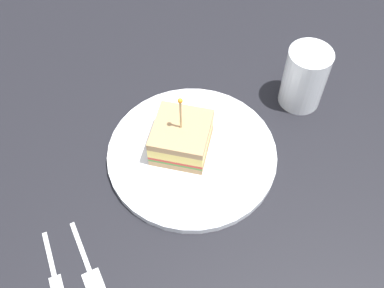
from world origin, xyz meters
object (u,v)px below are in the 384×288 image
sandwich_half_center (181,138)px  drink_glass (304,81)px  plate (192,154)px  fork (90,273)px  knife (56,285)px

sandwich_half_center → drink_glass: bearing=-32.5°
plate → sandwich_half_center: bearing=97.1°
sandwich_half_center → fork: size_ratio=1.01×
fork → knife: size_ratio=0.98×
sandwich_half_center → fork: (-21.23, 1.03, -3.42)cm
sandwich_half_center → fork: bearing=177.2°
plate → fork: size_ratio=2.30×
sandwich_half_center → knife: size_ratio=0.99×
plate → drink_glass: bearing=-28.8°
drink_glass → plate: bearing=151.2°
plate → sandwich_half_center: sandwich_half_center is taller
plate → drink_glass: 20.64cm
sandwich_half_center → plate: bearing=-82.9°
plate → fork: plate is taller
plate → fork: bearing=172.8°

